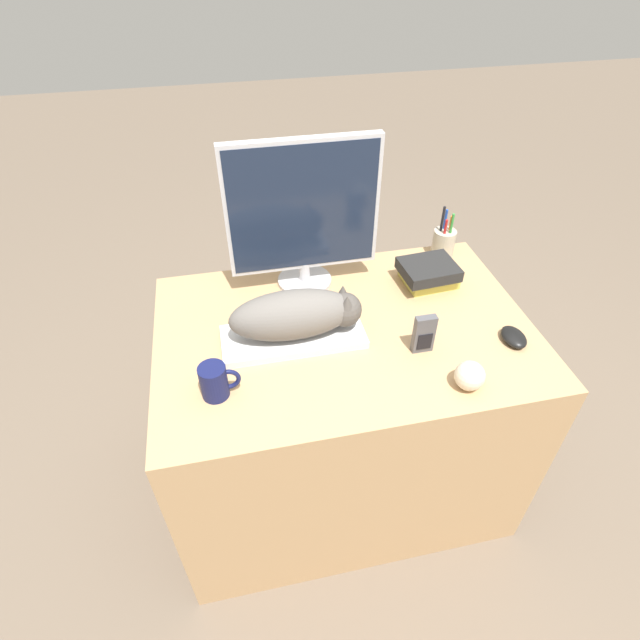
{
  "coord_description": "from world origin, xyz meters",
  "views": [
    {
      "loc": [
        -0.31,
        -0.7,
        1.77
      ],
      "look_at": [
        -0.08,
        0.36,
        0.84
      ],
      "focal_mm": 28.0,
      "sensor_mm": 36.0,
      "label": 1
    }
  ],
  "objects_px": {
    "monitor": "(303,213)",
    "computer_mouse": "(514,337)",
    "pen_cup": "(444,242)",
    "book_stack": "(429,273)",
    "baseball": "(470,376)",
    "cat": "(299,314)",
    "coffee_mug": "(215,381)",
    "phone": "(424,334)",
    "keyboard": "(293,337)"
  },
  "relations": [
    {
      "from": "monitor",
      "to": "computer_mouse",
      "type": "xyz_separation_m",
      "value": [
        0.54,
        -0.41,
        -0.25
      ]
    },
    {
      "from": "computer_mouse",
      "to": "pen_cup",
      "type": "xyz_separation_m",
      "value": [
        -0.02,
        0.47,
        0.04
      ]
    },
    {
      "from": "book_stack",
      "to": "computer_mouse",
      "type": "bearing_deg",
      "value": -66.6
    },
    {
      "from": "baseball",
      "to": "book_stack",
      "type": "bearing_deg",
      "value": 81.72
    },
    {
      "from": "cat",
      "to": "baseball",
      "type": "relative_size",
      "value": 4.75
    },
    {
      "from": "computer_mouse",
      "to": "book_stack",
      "type": "height_order",
      "value": "book_stack"
    },
    {
      "from": "computer_mouse",
      "to": "cat",
      "type": "bearing_deg",
      "value": 167.1
    },
    {
      "from": "coffee_mug",
      "to": "baseball",
      "type": "bearing_deg",
      "value": -9.67
    },
    {
      "from": "computer_mouse",
      "to": "phone",
      "type": "height_order",
      "value": "phone"
    },
    {
      "from": "keyboard",
      "to": "book_stack",
      "type": "height_order",
      "value": "book_stack"
    },
    {
      "from": "monitor",
      "to": "computer_mouse",
      "type": "bearing_deg",
      "value": -37.14
    },
    {
      "from": "baseball",
      "to": "phone",
      "type": "xyz_separation_m",
      "value": [
        -0.07,
        0.16,
        0.02
      ]
    },
    {
      "from": "computer_mouse",
      "to": "pen_cup",
      "type": "height_order",
      "value": "pen_cup"
    },
    {
      "from": "cat",
      "to": "monitor",
      "type": "height_order",
      "value": "monitor"
    },
    {
      "from": "coffee_mug",
      "to": "phone",
      "type": "xyz_separation_m",
      "value": [
        0.58,
        0.05,
        0.01
      ]
    },
    {
      "from": "computer_mouse",
      "to": "pen_cup",
      "type": "relative_size",
      "value": 0.5
    },
    {
      "from": "monitor",
      "to": "book_stack",
      "type": "height_order",
      "value": "monitor"
    },
    {
      "from": "monitor",
      "to": "computer_mouse",
      "type": "relative_size",
      "value": 5.11
    },
    {
      "from": "computer_mouse",
      "to": "pen_cup",
      "type": "bearing_deg",
      "value": 92.93
    },
    {
      "from": "keyboard",
      "to": "computer_mouse",
      "type": "height_order",
      "value": "computer_mouse"
    },
    {
      "from": "book_stack",
      "to": "keyboard",
      "type": "bearing_deg",
      "value": -159.39
    },
    {
      "from": "computer_mouse",
      "to": "keyboard",
      "type": "bearing_deg",
      "value": 167.51
    },
    {
      "from": "phone",
      "to": "book_stack",
      "type": "relative_size",
      "value": 0.63
    },
    {
      "from": "book_stack",
      "to": "phone",
      "type": "bearing_deg",
      "value": -114.22
    },
    {
      "from": "coffee_mug",
      "to": "pen_cup",
      "type": "relative_size",
      "value": 0.55
    },
    {
      "from": "keyboard",
      "to": "phone",
      "type": "distance_m",
      "value": 0.37
    },
    {
      "from": "cat",
      "to": "coffee_mug",
      "type": "distance_m",
      "value": 0.3
    },
    {
      "from": "monitor",
      "to": "phone",
      "type": "distance_m",
      "value": 0.51
    },
    {
      "from": "cat",
      "to": "keyboard",
      "type": "bearing_deg",
      "value": -180.0
    },
    {
      "from": "baseball",
      "to": "book_stack",
      "type": "distance_m",
      "value": 0.46
    },
    {
      "from": "cat",
      "to": "pen_cup",
      "type": "height_order",
      "value": "pen_cup"
    },
    {
      "from": "computer_mouse",
      "to": "baseball",
      "type": "distance_m",
      "value": 0.25
    },
    {
      "from": "cat",
      "to": "book_stack",
      "type": "bearing_deg",
      "value": 21.42
    },
    {
      "from": "coffee_mug",
      "to": "pen_cup",
      "type": "distance_m",
      "value": 0.97
    },
    {
      "from": "cat",
      "to": "monitor",
      "type": "relative_size",
      "value": 0.78
    },
    {
      "from": "cat",
      "to": "baseball",
      "type": "distance_m",
      "value": 0.49
    },
    {
      "from": "monitor",
      "to": "baseball",
      "type": "xyz_separation_m",
      "value": [
        0.33,
        -0.54,
        -0.22
      ]
    },
    {
      "from": "pen_cup",
      "to": "book_stack",
      "type": "distance_m",
      "value": 0.19
    },
    {
      "from": "computer_mouse",
      "to": "coffee_mug",
      "type": "relative_size",
      "value": 0.91
    },
    {
      "from": "monitor",
      "to": "baseball",
      "type": "relative_size",
      "value": 6.1
    },
    {
      "from": "monitor",
      "to": "book_stack",
      "type": "xyz_separation_m",
      "value": [
        0.4,
        -0.09,
        -0.22
      ]
    },
    {
      "from": "computer_mouse",
      "to": "pen_cup",
      "type": "distance_m",
      "value": 0.48
    },
    {
      "from": "cat",
      "to": "monitor",
      "type": "distance_m",
      "value": 0.32
    },
    {
      "from": "computer_mouse",
      "to": "baseball",
      "type": "xyz_separation_m",
      "value": [
        -0.21,
        -0.14,
        0.02
      ]
    },
    {
      "from": "keyboard",
      "to": "cat",
      "type": "xyz_separation_m",
      "value": [
        0.02,
        0.0,
        0.08
      ]
    },
    {
      "from": "cat",
      "to": "coffee_mug",
      "type": "bearing_deg",
      "value": -146.63
    },
    {
      "from": "keyboard",
      "to": "coffee_mug",
      "type": "height_order",
      "value": "coffee_mug"
    },
    {
      "from": "keyboard",
      "to": "monitor",
      "type": "distance_m",
      "value": 0.38
    },
    {
      "from": "baseball",
      "to": "phone",
      "type": "relative_size",
      "value": 0.66
    },
    {
      "from": "monitor",
      "to": "phone",
      "type": "height_order",
      "value": "monitor"
    }
  ]
}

